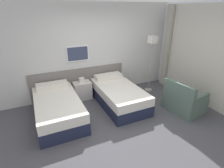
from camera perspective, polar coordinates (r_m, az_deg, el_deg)
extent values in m
plane|color=#47474C|center=(4.22, 3.65, -13.06)|extent=(16.00, 16.00, 0.00)
cube|color=silver|center=(5.31, -6.15, 10.69)|extent=(10.00, 0.06, 2.70)
cube|color=slate|center=(5.41, -10.42, 0.53)|extent=(2.84, 0.04, 0.88)
cube|color=white|center=(5.14, -11.15, 9.72)|extent=(0.64, 0.03, 0.44)
cube|color=#333D56|center=(5.12, -11.10, 9.68)|extent=(0.58, 0.01, 0.38)
cube|color=white|center=(5.15, 32.24, 6.84)|extent=(0.06, 4.42, 2.70)
cube|color=beige|center=(5.12, 31.88, 6.49)|extent=(0.03, 4.06, 2.64)
cube|color=#A8A393|center=(6.23, 17.38, 11.38)|extent=(0.10, 0.24, 2.64)
cube|color=#1E233D|center=(4.54, -17.04, -8.96)|extent=(1.02, 1.91, 0.30)
cube|color=silver|center=(4.41, -17.44, -6.05)|extent=(1.01, 1.89, 0.23)
cube|color=silver|center=(4.99, -18.95, -0.46)|extent=(0.82, 0.34, 0.13)
cube|color=#1E233D|center=(4.95, 2.19, -4.99)|extent=(1.02, 1.91, 0.30)
cube|color=silver|center=(4.84, 2.24, -2.23)|extent=(1.01, 1.89, 0.23)
cube|color=silver|center=(5.37, -1.25, 2.52)|extent=(0.82, 0.34, 0.13)
cube|color=beige|center=(5.27, -9.62, -2.11)|extent=(0.51, 0.35, 0.53)
cube|color=silver|center=(5.14, -9.87, 1.27)|extent=(0.14, 0.14, 0.14)
cylinder|color=#9E9993|center=(5.98, 11.77, -1.79)|extent=(0.24, 0.24, 0.02)
cylinder|color=#9E9993|center=(5.70, 12.41, 5.32)|extent=(0.02, 0.02, 1.54)
cube|color=silver|center=(5.51, 13.20, 14.00)|extent=(0.22, 0.22, 0.21)
cube|color=#4C6056|center=(5.01, 22.54, -5.81)|extent=(0.86, 0.97, 0.42)
cube|color=#4C6056|center=(4.58, 20.97, -2.29)|extent=(0.22, 0.88, 0.44)
cube|color=#4C6056|center=(4.70, 26.92, -4.42)|extent=(0.64, 0.18, 0.18)
cube|color=#4C6056|center=(5.08, 19.52, -1.15)|extent=(0.64, 0.18, 0.18)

